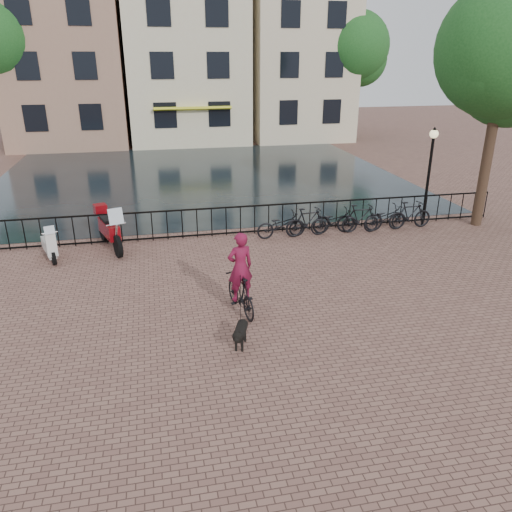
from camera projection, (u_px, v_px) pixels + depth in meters
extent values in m
plane|color=brown|center=(287.00, 366.00, 10.04)|extent=(100.00, 100.00, 0.00)
plane|color=black|center=(199.00, 176.00, 25.74)|extent=(20.00, 20.00, 0.00)
cube|color=black|center=(226.00, 208.00, 16.92)|extent=(20.00, 0.05, 0.05)
cube|color=black|center=(226.00, 233.00, 17.27)|extent=(20.00, 0.05, 0.05)
cube|color=#926A55|center=(65.00, 52.00, 33.59)|extent=(7.50, 9.00, 12.00)
cube|color=beige|center=(185.00, 60.00, 35.30)|extent=(8.00, 9.00, 11.00)
cube|color=yellow|center=(193.00, 109.00, 32.12)|extent=(5.00, 0.60, 0.15)
cube|color=beige|center=(294.00, 48.00, 36.54)|extent=(7.00, 9.00, 12.50)
cylinder|color=black|center=(6.00, 101.00, 31.27)|extent=(0.36, 0.36, 6.30)
cylinder|color=black|center=(489.00, 148.00, 17.36)|extent=(0.36, 0.36, 5.60)
sphere|color=#184A1B|center=(506.00, 49.00, 16.16)|extent=(4.48, 4.48, 4.48)
cylinder|color=black|center=(351.00, 97.00, 35.71)|extent=(0.36, 0.36, 5.95)
sphere|color=#184A1B|center=(355.00, 46.00, 34.43)|extent=(4.76, 4.76, 4.76)
cylinder|color=black|center=(428.00, 183.00, 17.70)|extent=(0.10, 0.10, 3.20)
sphere|color=beige|center=(434.00, 134.00, 17.07)|extent=(0.30, 0.30, 0.30)
imported|color=black|center=(241.00, 292.00, 11.96)|extent=(0.82, 1.80, 1.04)
imported|color=maroon|center=(240.00, 260.00, 11.65)|extent=(0.83, 0.63, 2.05)
imported|color=black|center=(281.00, 225.00, 16.93)|extent=(1.75, 0.71, 0.90)
imported|color=black|center=(308.00, 222.00, 17.09)|extent=(1.71, 0.68, 1.00)
imported|color=black|center=(334.00, 221.00, 17.29)|extent=(1.72, 0.62, 0.90)
imported|color=black|center=(360.00, 218.00, 17.45)|extent=(1.69, 0.58, 1.00)
imported|color=black|center=(385.00, 218.00, 17.65)|extent=(1.78, 0.84, 0.90)
imported|color=black|center=(410.00, 215.00, 17.81)|extent=(1.69, 0.57, 1.00)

